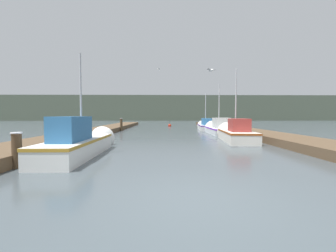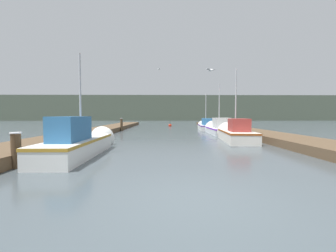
% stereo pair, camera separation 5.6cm
% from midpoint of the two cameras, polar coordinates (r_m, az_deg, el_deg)
% --- Properties ---
extents(ground_plane, '(200.00, 200.00, 0.00)m').
position_cam_midpoint_polar(ground_plane, '(4.55, 7.06, -18.20)').
color(ground_plane, '#424C51').
extents(dock_left, '(2.68, 40.00, 0.41)m').
position_cam_midpoint_polar(dock_left, '(21.10, -17.39, -1.24)').
color(dock_left, brown).
rests_on(dock_left, ground_plane).
extents(dock_right, '(2.68, 40.00, 0.41)m').
position_cam_midpoint_polar(dock_right, '(21.47, 18.33, -1.19)').
color(dock_right, brown).
rests_on(dock_right, ground_plane).
extents(distant_shore_ridge, '(120.00, 16.00, 7.72)m').
position_cam_midpoint_polar(distant_shore_ridge, '(75.50, -0.64, 4.43)').
color(distant_shore_ridge, '#4C5647').
rests_on(distant_shore_ridge, ground_plane).
extents(fishing_boat_0, '(1.45, 6.07, 4.46)m').
position_cam_midpoint_polar(fishing_boat_0, '(10.00, -21.09, -3.81)').
color(fishing_boat_0, silver).
rests_on(fishing_boat_0, ground_plane).
extents(fishing_boat_1, '(2.06, 5.49, 5.02)m').
position_cam_midpoint_polar(fishing_boat_1, '(15.13, 16.49, -1.78)').
color(fishing_boat_1, silver).
rests_on(fishing_boat_1, ground_plane).
extents(fishing_boat_2, '(1.79, 5.30, 4.93)m').
position_cam_midpoint_polar(fishing_boat_2, '(20.42, 12.57, -0.66)').
color(fishing_boat_2, silver).
rests_on(fishing_boat_2, ground_plane).
extents(fishing_boat_3, '(1.98, 6.33, 4.55)m').
position_cam_midpoint_polar(fishing_boat_3, '(26.18, 9.37, 0.06)').
color(fishing_boat_3, silver).
rests_on(fishing_boat_3, ground_plane).
extents(mooring_piling_0, '(0.30, 0.30, 1.32)m').
position_cam_midpoint_polar(mooring_piling_0, '(23.83, -11.85, 0.37)').
color(mooring_piling_0, '#473523').
rests_on(mooring_piling_0, ground_plane).
extents(mooring_piling_1, '(0.32, 0.32, 1.10)m').
position_cam_midpoint_polar(mooring_piling_1, '(8.33, -34.17, -5.09)').
color(mooring_piling_1, '#473523').
rests_on(mooring_piling_1, ground_plane).
extents(mooring_piling_2, '(0.28, 0.28, 1.21)m').
position_cam_midpoint_polar(mooring_piling_2, '(11.64, -23.96, -2.49)').
color(mooring_piling_2, '#473523').
rests_on(mooring_piling_2, ground_plane).
extents(mooring_piling_3, '(0.32, 0.32, 0.94)m').
position_cam_midpoint_polar(mooring_piling_3, '(31.26, 9.78, 0.59)').
color(mooring_piling_3, '#473523').
rests_on(mooring_piling_3, ground_plane).
extents(channel_buoy, '(0.45, 0.45, 0.95)m').
position_cam_midpoint_polar(channel_buoy, '(33.08, 0.39, 0.15)').
color(channel_buoy, red).
rests_on(channel_buoy, ground_plane).
extents(seagull_lead, '(0.29, 0.56, 0.12)m').
position_cam_midpoint_polar(seagull_lead, '(21.54, -2.40, 14.22)').
color(seagull_lead, white).
extents(seagull_1, '(0.52, 0.41, 0.12)m').
position_cam_midpoint_polar(seagull_1, '(11.05, 10.77, 13.73)').
color(seagull_1, white).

